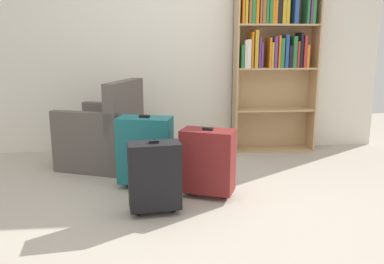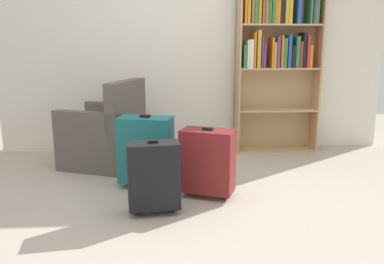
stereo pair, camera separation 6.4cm
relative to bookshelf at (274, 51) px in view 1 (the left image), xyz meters
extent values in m
plane|color=#B2A899|center=(-0.94, -1.72, -1.17)|extent=(7.97, 7.97, 0.00)
cube|color=silver|center=(-0.94, 0.19, 0.13)|extent=(4.55, 0.10, 2.60)
cube|color=tan|center=(-0.45, -0.02, -0.20)|extent=(0.02, 0.27, 1.94)
cube|color=tan|center=(0.48, -0.02, -0.20)|extent=(0.02, 0.27, 1.94)
cube|color=tan|center=(0.02, 0.11, -0.20)|extent=(0.95, 0.02, 1.94)
cube|color=tan|center=(0.02, -0.02, -1.16)|extent=(0.91, 0.25, 0.02)
cube|color=tan|center=(0.02, -0.02, -0.68)|extent=(0.91, 0.25, 0.02)
cube|color=tan|center=(0.02, -0.02, -0.19)|extent=(0.91, 0.25, 0.02)
cube|color=tan|center=(0.02, -0.02, 0.29)|extent=(0.91, 0.25, 0.02)
cube|color=#2D7238|center=(-0.39, -0.03, -0.05)|extent=(0.03, 0.23, 0.26)
cube|color=silver|center=(-0.36, -0.03, -0.03)|extent=(0.02, 0.23, 0.31)
cube|color=silver|center=(-0.32, -0.06, -0.02)|extent=(0.04, 0.17, 0.32)
cube|color=orange|center=(-0.28, -0.04, 0.02)|extent=(0.02, 0.21, 0.40)
cube|color=gold|center=(-0.24, -0.04, 0.03)|extent=(0.04, 0.21, 0.42)
cube|color=#66337F|center=(-0.20, -0.06, -0.01)|extent=(0.02, 0.17, 0.34)
cube|color=#66337F|center=(-0.17, -0.05, -0.04)|extent=(0.02, 0.18, 0.28)
cube|color=orange|center=(-0.08, -0.05, -0.01)|extent=(0.02, 0.19, 0.34)
cube|color=gold|center=(-0.05, -0.06, -0.04)|extent=(0.02, 0.17, 0.28)
cube|color=#66337F|center=(-0.02, -0.04, -0.01)|extent=(0.03, 0.20, 0.35)
cube|color=orange|center=(0.03, -0.05, 0.00)|extent=(0.02, 0.19, 0.36)
cube|color=#2D7238|center=(0.06, -0.05, -0.02)|extent=(0.04, 0.18, 0.33)
cube|color=#264C99|center=(0.11, -0.04, 0.00)|extent=(0.04, 0.21, 0.37)
cube|color=black|center=(0.16, -0.03, -0.06)|extent=(0.04, 0.22, 0.25)
cube|color=#2D7238|center=(0.20, -0.06, -0.01)|extent=(0.04, 0.18, 0.35)
cube|color=#B22D2D|center=(0.25, -0.04, -0.03)|extent=(0.02, 0.20, 0.29)
cube|color=black|center=(0.28, -0.04, 0.01)|extent=(0.03, 0.22, 0.39)
cube|color=#B22D2D|center=(0.32, -0.03, 0.00)|extent=(0.03, 0.22, 0.36)
cube|color=orange|center=(0.36, -0.06, -0.06)|extent=(0.03, 0.17, 0.25)
cube|color=orange|center=(-0.40, -0.03, 0.45)|extent=(0.02, 0.22, 0.29)
cube|color=gold|center=(-0.36, -0.04, 0.47)|extent=(0.03, 0.20, 0.33)
cube|color=brown|center=(-0.32, -0.05, 0.45)|extent=(0.03, 0.19, 0.29)
cube|color=#2D7238|center=(-0.28, -0.04, 0.44)|extent=(0.04, 0.20, 0.27)
cube|color=orange|center=(-0.24, -0.07, 0.50)|extent=(0.03, 0.16, 0.40)
cube|color=brown|center=(-0.20, -0.06, 0.46)|extent=(0.02, 0.18, 0.31)
cube|color=brown|center=(-0.17, -0.05, 0.46)|extent=(0.04, 0.19, 0.32)
cube|color=#2D7238|center=(-0.13, -0.03, 0.44)|extent=(0.03, 0.22, 0.27)
cube|color=#2D7238|center=(-0.09, -0.07, 0.48)|extent=(0.03, 0.16, 0.35)
cube|color=orange|center=(-0.06, -0.04, 0.45)|extent=(0.02, 0.20, 0.29)
cube|color=orange|center=(-0.03, -0.06, 0.49)|extent=(0.03, 0.16, 0.37)
cube|color=black|center=(0.01, -0.06, 0.50)|extent=(0.04, 0.16, 0.39)
cube|color=gold|center=(0.06, -0.03, 0.46)|extent=(0.04, 0.22, 0.31)
cube|color=gold|center=(0.10, -0.03, 0.46)|extent=(0.04, 0.22, 0.31)
cube|color=#264C99|center=(0.20, -0.04, 0.48)|extent=(0.04, 0.21, 0.36)
cube|color=#2D7238|center=(0.33, -0.04, 0.47)|extent=(0.02, 0.22, 0.34)
cube|color=#66337F|center=(0.36, -0.05, 0.49)|extent=(0.02, 0.18, 0.37)
cube|color=#2D7238|center=(0.40, -0.06, 0.51)|extent=(0.04, 0.17, 0.41)
cube|color=#59514C|center=(-1.96, -0.45, -0.97)|extent=(0.91, 0.91, 0.40)
cube|color=gray|center=(-1.96, -0.45, -0.73)|extent=(0.72, 0.68, 0.08)
cube|color=#59514C|center=(-1.69, -0.55, -0.52)|extent=(0.37, 0.70, 0.50)
cube|color=#59514C|center=(-1.85, -0.17, -0.66)|extent=(0.69, 0.35, 0.22)
cube|color=#59514C|center=(-2.07, -0.72, -0.66)|extent=(0.69, 0.35, 0.22)
cylinder|color=white|center=(-1.38, -0.38, -1.12)|extent=(0.08, 0.08, 0.10)
torus|color=white|center=(-1.33, -0.38, -1.12)|extent=(0.06, 0.01, 0.06)
cube|color=#19666B|center=(-1.47, -1.15, -0.83)|extent=(0.51, 0.35, 0.59)
cube|color=black|center=(-1.47, -1.15, -0.52)|extent=(0.10, 0.07, 0.02)
cylinder|color=black|center=(-1.63, -1.11, -1.15)|extent=(0.06, 0.06, 0.05)
cylinder|color=black|center=(-1.31, -1.20, -1.15)|extent=(0.06, 0.06, 0.05)
cube|color=maroon|center=(-0.95, -1.43, -0.86)|extent=(0.49, 0.38, 0.53)
cube|color=black|center=(-0.95, -1.43, -0.58)|extent=(0.10, 0.08, 0.02)
cylinder|color=black|center=(-1.09, -1.37, -1.15)|extent=(0.07, 0.07, 0.05)
cylinder|color=black|center=(-0.81, -1.49, -1.15)|extent=(0.07, 0.07, 0.05)
cube|color=black|center=(-1.39, -1.74, -0.87)|extent=(0.41, 0.25, 0.50)
cube|color=black|center=(-1.39, -1.74, -0.61)|extent=(0.08, 0.05, 0.02)
cylinder|color=black|center=(-1.53, -1.76, -1.15)|extent=(0.06, 0.06, 0.05)
cylinder|color=black|center=(-1.26, -1.72, -1.15)|extent=(0.06, 0.06, 0.05)
camera|label=1|loc=(-1.38, -4.63, 0.12)|focal=37.77mm
camera|label=2|loc=(-1.31, -4.63, 0.12)|focal=37.77mm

